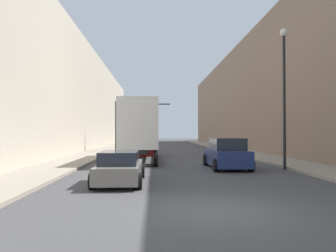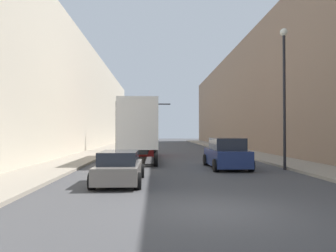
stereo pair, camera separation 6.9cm
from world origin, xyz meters
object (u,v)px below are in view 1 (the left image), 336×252
at_px(sedan_car, 120,168).
at_px(traffic_signal_gantry, 131,116).
at_px(suv_car, 226,154).
at_px(semi_truck, 141,129).
at_px(street_lamp, 284,81).

distance_m(sedan_car, traffic_signal_gantry, 22.31).
bearing_deg(suv_car, sedan_car, -136.65).
xyz_separation_m(suv_car, traffic_signal_gantry, (-6.78, 16.62, 3.12)).
relative_size(semi_truck, suv_car, 2.46).
relative_size(suv_car, street_lamp, 0.59).
relative_size(semi_truck, street_lamp, 1.46).
bearing_deg(sedan_car, street_lamp, 27.09).
xyz_separation_m(suv_car, street_lamp, (3.19, -0.85, 4.25)).
bearing_deg(street_lamp, semi_truck, 141.99).
bearing_deg(semi_truck, sedan_car, -92.28).
bearing_deg(semi_truck, traffic_signal_gantry, 97.79).
bearing_deg(street_lamp, traffic_signal_gantry, 119.70).
height_order(sedan_car, traffic_signal_gantry, traffic_signal_gantry).
xyz_separation_m(semi_truck, suv_car, (5.29, -5.78, -1.54)).
xyz_separation_m(semi_truck, street_lamp, (8.48, -6.63, 2.71)).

